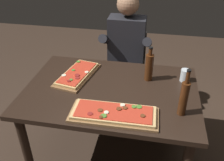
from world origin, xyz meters
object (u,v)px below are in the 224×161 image
Objects in this scene: wine_bottle_dark at (184,97)px; tumbler_near_camera at (185,75)px; dining_table at (111,98)px; seated_diner at (126,51)px; pizza_rectangular_front at (114,114)px; diner_chair at (127,66)px; pizza_rectangular_left at (77,74)px; oil_bottle_amber at (149,67)px.

wine_bottle_dark is 0.46m from tumbler_near_camera.
seated_diner reaches higher than dining_table.
wine_bottle_dark is (0.46, 0.11, 0.12)m from pizza_rectangular_front.
seated_diner is at bearing 139.01° from tumbler_near_camera.
dining_table is at bearing -91.61° from seated_diner.
wine_bottle_dark is 1.25m from diner_chair.
wine_bottle_dark is at bearing -95.94° from tumbler_near_camera.
pizza_rectangular_left is 1.74× the size of oil_bottle_amber.
seated_diner is (-0.06, 1.06, -0.02)m from pizza_rectangular_front.
seated_diner is at bearing 93.41° from pizza_rectangular_front.
pizza_rectangular_front is at bearing -132.15° from tumbler_near_camera.
tumbler_near_camera is at bearing -47.17° from diner_chair.
pizza_rectangular_front is at bearing -86.93° from diner_chair.
oil_bottle_amber is at bearing 121.81° from wine_bottle_dark.
wine_bottle_dark is at bearing 13.71° from pizza_rectangular_front.
pizza_rectangular_left is at bearing 156.65° from dining_table.
oil_bottle_amber reaches higher than diner_chair.
dining_table is 0.63m from wine_bottle_dark.
pizza_rectangular_front is 5.80× the size of tumbler_near_camera.
wine_bottle_dark is 1.17× the size of oil_bottle_amber.
pizza_rectangular_front reaches higher than dining_table.
wine_bottle_dark is at bearing -63.78° from diner_chair.
diner_chair is at bearing 116.22° from wine_bottle_dark.
wine_bottle_dark reaches higher than tumbler_near_camera.
pizza_rectangular_left is 1.48× the size of wine_bottle_dark.
tumbler_near_camera is at bearing 21.88° from dining_table.
oil_bottle_amber is 0.35× the size of diner_chair.
wine_bottle_dark reaches higher than dining_table.
pizza_rectangular_left is 4.91× the size of tumbler_near_camera.
wine_bottle_dark is (0.87, -0.35, 0.12)m from pizza_rectangular_left.
wine_bottle_dark is at bearing -58.19° from oil_bottle_amber.
diner_chair is 0.28m from seated_diner.
pizza_rectangular_front is 0.72× the size of diner_chair.
pizza_rectangular_front is 0.62m from pizza_rectangular_left.
pizza_rectangular_left is at bearing 158.00° from wine_bottle_dark.
pizza_rectangular_left is at bearing -174.12° from oil_bottle_amber.
pizza_rectangular_left is 0.63m from oil_bottle_amber.
pizza_rectangular_front is 0.49m from wine_bottle_dark.
dining_table is 2.65× the size of pizza_rectangular_left.
dining_table is 0.42m from oil_bottle_amber.
dining_table is 0.35m from pizza_rectangular_front.
oil_bottle_amber is 2.83× the size of tumbler_near_camera.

